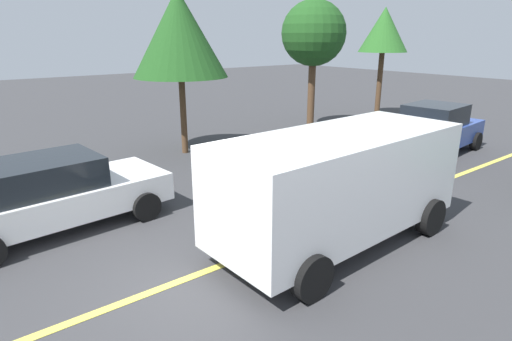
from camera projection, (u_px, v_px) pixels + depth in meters
The scene contains 8 objects.
ground_plane at pixel (205, 272), 7.27m from camera, with size 80.00×80.00×0.00m, color #38383A.
lane_marking_centre at pixel (325, 226), 9.02m from camera, with size 28.00×0.16×0.01m, color #E0D14C.
white_van at pixel (338, 182), 7.95m from camera, with size 5.27×2.41×2.20m.
car_blue_near_curb at pixel (435, 129), 14.56m from camera, with size 4.07×2.42×1.69m.
car_white_behind_van at pixel (53, 193), 8.72m from camera, with size 4.66×2.36×1.55m.
tree_left_verge at pixel (314, 34), 17.08m from camera, with size 2.64×2.64×5.33m.
tree_centre_verge at pixel (384, 31), 20.00m from camera, with size 2.32×2.32×5.21m.
tree_right_verge at pixel (179, 34), 13.53m from camera, with size 3.10×3.10×5.35m.
Camera 1 is at (-3.20, -5.60, 3.90)m, focal length 29.48 mm.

